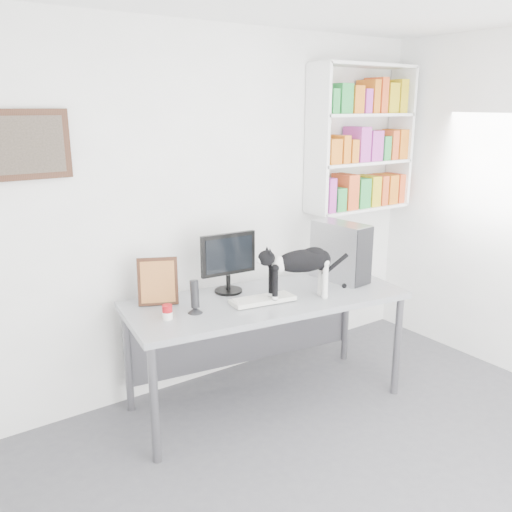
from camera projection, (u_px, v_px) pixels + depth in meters
The scene contains 11 objects.
room at pixel (429, 277), 2.55m from camera, with size 4.01×4.01×2.70m.
bookshelf at pixel (361, 139), 4.64m from camera, with size 1.03×0.28×1.24m, color white.
wall_art at pixel (26, 145), 3.24m from camera, with size 0.52×0.04×0.42m, color #3F2114.
desk at pixel (267, 350), 3.93m from camera, with size 1.97×0.77×0.82m, color gray.
monitor at pixel (228, 262), 3.87m from camera, with size 0.42×0.20×0.45m, color black.
keyboard at pixel (263, 300), 3.72m from camera, with size 0.44×0.17×0.03m, color silver.
pc_tower at pixel (340, 252), 4.15m from camera, with size 0.20×0.45×0.45m, color #B4B5B9.
speaker at pixel (195, 296), 3.50m from camera, with size 0.10×0.10×0.23m, color black.
leaning_print at pixel (158, 281), 3.64m from camera, with size 0.27×0.11×0.33m, color #3F2114.
soup_can at pixel (167, 312), 3.41m from camera, with size 0.06×0.06×0.10m, color #A70E15.
cat at pixel (301, 274), 3.72m from camera, with size 0.61×0.16×0.37m, color black, non-canonical shape.
Camera 1 is at (-2.05, -1.53, 2.13)m, focal length 38.00 mm.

